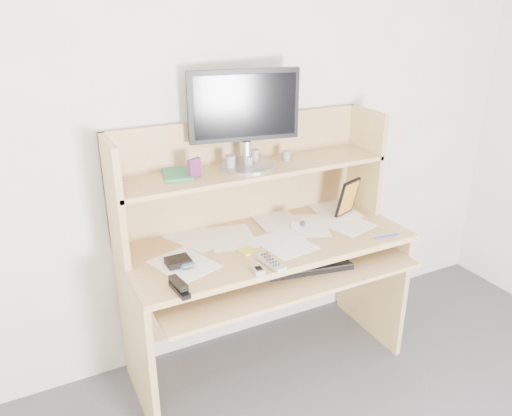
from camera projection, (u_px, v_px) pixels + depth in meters
name	position (u px, v px, depth m)	size (l,w,h in m)	color
back_wall	(239.00, 126.00, 2.52)	(3.60, 0.04, 2.50)	white
desk	(260.00, 243.00, 2.54)	(1.40, 0.70, 1.30)	tan
paper_clutter	(268.00, 239.00, 2.45)	(1.32, 0.54, 0.01)	white
keyboard	(307.00, 266.00, 2.38)	(0.44, 0.23, 0.03)	black
tv_remote	(270.00, 262.00, 2.21)	(0.05, 0.18, 0.02)	#A1A19C
flip_phone	(257.00, 269.00, 2.15)	(0.04, 0.08, 0.02)	silver
stapler	(179.00, 286.00, 2.00)	(0.04, 0.14, 0.04)	black
wallet	(178.00, 261.00, 2.21)	(0.11, 0.09, 0.03)	black
sticky_note_pad	(247.00, 251.00, 2.33)	(0.07, 0.07, 0.01)	yellow
digital_camera	(298.00, 223.00, 2.55)	(0.08, 0.03, 0.05)	silver
game_case	(348.00, 197.00, 2.67)	(0.15, 0.02, 0.20)	black
blue_pen	(386.00, 236.00, 2.46)	(0.01, 0.01, 0.14)	#1922BD
card_box	(194.00, 168.00, 2.28)	(0.07, 0.02, 0.09)	maroon
shelf_book	(178.00, 175.00, 2.31)	(0.13, 0.18, 0.02)	#378B55
chip_stack_a	(248.00, 162.00, 2.41)	(0.04, 0.04, 0.06)	black
chip_stack_b	(231.00, 163.00, 2.38)	(0.05, 0.05, 0.07)	silver
chip_stack_c	(286.00, 156.00, 2.52)	(0.04, 0.04, 0.05)	black
chip_stack_d	(255.00, 157.00, 2.48)	(0.04, 0.04, 0.07)	white
monitor	(245.00, 116.00, 2.36)	(0.54, 0.27, 0.47)	#A5A5AA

